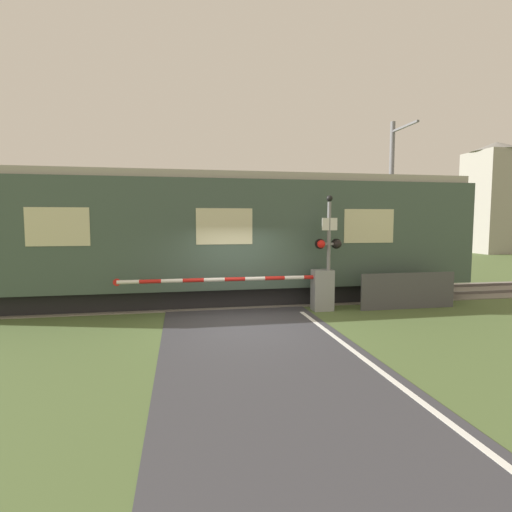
{
  "coord_description": "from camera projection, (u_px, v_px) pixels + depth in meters",
  "views": [
    {
      "loc": [
        -1.59,
        -9.98,
        2.65
      ],
      "look_at": [
        0.62,
        1.8,
        1.61
      ],
      "focal_mm": 28.0,
      "sensor_mm": 36.0,
      "label": 1
    }
  ],
  "objects": [
    {
      "name": "ground_plane",
      "position": [
        245.0,
        324.0,
        10.3
      ],
      "size": [
        80.0,
        80.0,
        0.0
      ],
      "primitive_type": "plane",
      "color": "#4C6033"
    },
    {
      "name": "track_bed",
      "position": [
        230.0,
        299.0,
        13.57
      ],
      "size": [
        36.0,
        3.2,
        0.13
      ],
      "color": "slate",
      "rests_on": "ground_plane"
    },
    {
      "name": "train",
      "position": [
        219.0,
        237.0,
        13.33
      ],
      "size": [
        16.62,
        3.22,
        4.15
      ],
      "color": "black",
      "rests_on": "ground_plane"
    },
    {
      "name": "crossing_barrier",
      "position": [
        305.0,
        288.0,
        11.78
      ],
      "size": [
        6.25,
        0.44,
        1.22
      ],
      "color": "gray",
      "rests_on": "ground_plane"
    },
    {
      "name": "signal_post",
      "position": [
        329.0,
        246.0,
        11.67
      ],
      "size": [
        0.81,
        0.26,
        3.4
      ],
      "color": "gray",
      "rests_on": "ground_plane"
    },
    {
      "name": "catenary_pole",
      "position": [
        391.0,
        200.0,
        16.65
      ],
      "size": [
        0.2,
        1.9,
        6.74
      ],
      "color": "slate",
      "rests_on": "ground_plane"
    },
    {
      "name": "distant_building",
      "position": [
        494.0,
        197.0,
        33.54
      ],
      "size": [
        4.21,
        4.21,
        9.24
      ],
      "color": "#9E998E",
      "rests_on": "ground_plane"
    },
    {
      "name": "roadside_fence",
      "position": [
        408.0,
        291.0,
        12.08
      ],
      "size": [
        3.06,
        0.06,
        1.1
      ],
      "color": "#4C4C51",
      "rests_on": "ground_plane"
    }
  ]
}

